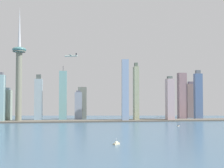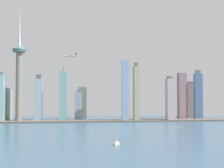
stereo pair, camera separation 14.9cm
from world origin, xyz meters
name	(u,v)px [view 2 (the right image)]	position (x,y,z in m)	size (l,w,h in m)	color
ground_plane	(145,159)	(0.00, 0.00, 0.00)	(6000.00, 6000.00, 0.00)	#3E5E78
waterfront_pier	(102,121)	(0.00, 465.99, 1.61)	(836.41, 52.54, 3.23)	#5C564B
observation_tower	(19,70)	(-204.98, 478.31, 128.29)	(34.21, 34.21, 287.44)	slate
skyscraper_0	(78,106)	(-57.41, 517.86, 37.75)	(19.27, 21.73, 78.26)	#8B97AA
skyscraper_1	(182,96)	(226.25, 508.38, 63.79)	(21.74, 19.13, 127.59)	gray
skyscraper_2	(170,99)	(176.08, 460.83, 55.25)	(18.36, 21.83, 114.77)	#BCA2A8
skyscraper_3	(191,100)	(275.41, 566.98, 51.16)	(26.53, 16.36, 106.94)	slate
skyscraper_4	(125,90)	(58.82, 457.53, 78.12)	(16.66, 12.83, 156.25)	#87A0C5
skyscraper_5	(136,93)	(91.23, 478.64, 72.03)	(12.13, 22.32, 150.49)	#9EA480
skyscraper_6	(63,95)	(-97.97, 524.40, 65.33)	(20.14, 23.32, 144.40)	#78ACAB
skyscraper_8	(38,99)	(-163.54, 537.79, 57.23)	(21.03, 13.63, 121.77)	#A0B4BF
skyscraper_9	(82,103)	(-45.95, 551.38, 44.48)	(23.57, 14.18, 88.96)	slate
skyscraper_10	(198,96)	(267.79, 496.51, 64.36)	(21.35, 13.56, 134.82)	#4B6590
skyscraper_11	(0,98)	(-248.87, 477.11, 58.89)	(21.43, 24.56, 121.85)	#8EB8BC
skyscraper_12	(7,105)	(-238.37, 508.49, 40.63)	(20.89, 26.57, 85.28)	#919F8E
boat_3	(178,126)	(149.12, 323.03, 1.04)	(6.98, 7.06, 6.60)	beige
boat_4	(116,143)	(-14.94, 95.73, 1.53)	(9.88, 9.75, 8.85)	beige
airplane	(71,56)	(-77.42, 465.91, 164.22)	(32.17, 28.38, 8.56)	#B5C8BD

